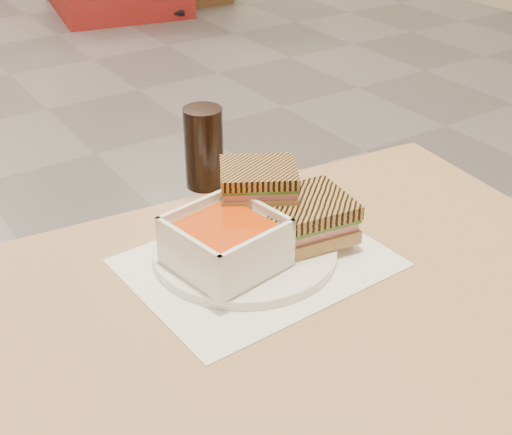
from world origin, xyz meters
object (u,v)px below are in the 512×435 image
panini_lower (303,218)px  cola_glass (204,148)px  plate (245,250)px  soup_bowl (226,244)px  main_table (205,417)px

panini_lower → cola_glass: cola_glass is taller
plate → soup_bowl: (-0.04, -0.02, 0.04)m
plate → panini_lower: bearing=-15.6°
main_table → panini_lower: size_ratio=8.66×
soup_bowl → plate: bearing=26.7°
plate → soup_bowl: 0.06m
main_table → panini_lower: (0.23, 0.11, 0.16)m
main_table → soup_bowl: 0.23m
main_table → plate: bearing=42.4°
cola_glass → main_table: bearing=-120.8°
main_table → soup_bowl: size_ratio=8.30×
panini_lower → soup_bowl: bearing=179.5°
cola_glass → soup_bowl: bearing=-113.8°
cola_glass → plate: bearing=-105.8°
soup_bowl → panini_lower: (0.13, -0.00, -0.00)m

